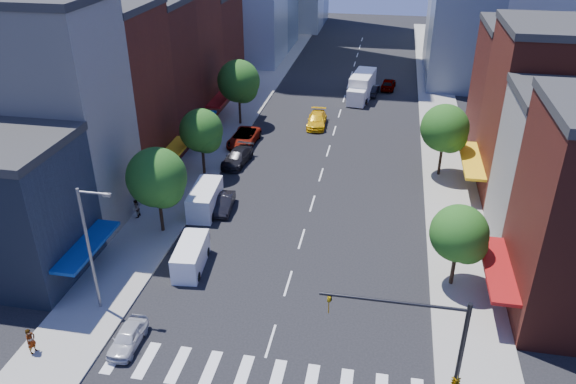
# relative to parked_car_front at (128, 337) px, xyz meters

# --- Properties ---
(ground) EXTENTS (220.00, 220.00, 0.00)m
(ground) POSITION_rel_parked_car_front_xyz_m (8.59, 1.97, -0.64)
(ground) COLOR black
(ground) RESTS_ON ground
(sidewalk_left) EXTENTS (5.00, 120.00, 0.15)m
(sidewalk_left) POSITION_rel_parked_car_front_xyz_m (-3.91, 41.97, -0.56)
(sidewalk_left) COLOR gray
(sidewalk_left) RESTS_ON ground
(sidewalk_right) EXTENTS (5.00, 120.00, 0.15)m
(sidewalk_right) POSITION_rel_parked_car_front_xyz_m (21.09, 41.97, -0.56)
(sidewalk_right) COLOR gray
(sidewalk_right) RESTS_ON ground
(crosswalk) EXTENTS (19.00, 3.00, 0.01)m
(crosswalk) POSITION_rel_parked_car_front_xyz_m (8.59, -1.03, -0.63)
(crosswalk) COLOR silver
(crosswalk) RESTS_ON ground
(bldg_left_1) EXTENTS (12.00, 8.00, 18.00)m
(bldg_left_1) POSITION_rel_parked_car_front_xyz_m (-12.41, 13.97, 8.36)
(bldg_left_1) COLOR #B6B2A8
(bldg_left_1) RESTS_ON ground
(bldg_left_2) EXTENTS (12.00, 9.00, 16.00)m
(bldg_left_2) POSITION_rel_parked_car_front_xyz_m (-12.41, 22.47, 7.36)
(bldg_left_2) COLOR #581D15
(bldg_left_2) RESTS_ON ground
(bldg_left_3) EXTENTS (12.00, 8.00, 15.00)m
(bldg_left_3) POSITION_rel_parked_car_front_xyz_m (-12.41, 30.97, 6.86)
(bldg_left_3) COLOR #501B14
(bldg_left_3) RESTS_ON ground
(bldg_left_4) EXTENTS (12.00, 9.00, 17.00)m
(bldg_left_4) POSITION_rel_parked_car_front_xyz_m (-12.41, 39.47, 7.86)
(bldg_left_4) COLOR #581D15
(bldg_left_4) RESTS_ON ground
(bldg_left_5) EXTENTS (12.00, 10.00, 13.00)m
(bldg_left_5) POSITION_rel_parked_car_front_xyz_m (-12.41, 48.97, 5.86)
(bldg_left_5) COLOR #501B14
(bldg_left_5) RESTS_ON ground
(bldg_right_2) EXTENTS (12.00, 10.00, 15.00)m
(bldg_right_2) POSITION_rel_parked_car_front_xyz_m (29.59, 25.97, 6.86)
(bldg_right_2) COLOR #581D15
(bldg_right_2) RESTS_ON ground
(bldg_right_3) EXTENTS (12.00, 10.00, 13.00)m
(bldg_right_3) POSITION_rel_parked_car_front_xyz_m (29.59, 35.97, 5.86)
(bldg_right_3) COLOR #501B14
(bldg_right_3) RESTS_ON ground
(traffic_signal) EXTENTS (7.24, 2.24, 8.00)m
(traffic_signal) POSITION_rel_parked_car_front_xyz_m (18.53, -2.53, 3.52)
(traffic_signal) COLOR black
(traffic_signal) RESTS_ON sidewalk_right
(streetlight) EXTENTS (2.25, 0.25, 9.00)m
(streetlight) POSITION_rel_parked_car_front_xyz_m (-3.22, 2.97, 4.64)
(streetlight) COLOR slate
(streetlight) RESTS_ON sidewalk_left
(tree_left_near) EXTENTS (4.80, 4.80, 7.30)m
(tree_left_near) POSITION_rel_parked_car_front_xyz_m (-2.76, 12.89, 4.23)
(tree_left_near) COLOR black
(tree_left_near) RESTS_ON sidewalk_left
(tree_left_mid) EXTENTS (4.20, 4.20, 6.65)m
(tree_left_mid) POSITION_rel_parked_car_front_xyz_m (-2.76, 23.89, 3.89)
(tree_left_mid) COLOR black
(tree_left_mid) RESTS_ON sidewalk_left
(tree_left_far) EXTENTS (5.00, 5.00, 7.75)m
(tree_left_far) POSITION_rel_parked_car_front_xyz_m (-2.76, 37.89, 4.56)
(tree_left_far) COLOR black
(tree_left_far) RESTS_ON sidewalk_left
(tree_right_near) EXTENTS (4.00, 4.00, 6.20)m
(tree_right_near) POSITION_rel_parked_car_front_xyz_m (20.24, 9.89, 3.55)
(tree_right_near) COLOR black
(tree_right_near) RESTS_ON sidewalk_right
(tree_right_far) EXTENTS (4.60, 4.60, 7.20)m
(tree_right_far) POSITION_rel_parked_car_front_xyz_m (20.24, 27.89, 4.23)
(tree_right_far) COLOR black
(tree_right_far) RESTS_ON sidewalk_right
(parked_car_front) EXTENTS (1.55, 3.76, 1.28)m
(parked_car_front) POSITION_rel_parked_car_front_xyz_m (0.00, 0.00, 0.00)
(parked_car_front) COLOR silver
(parked_car_front) RESTS_ON ground
(parked_car_second) EXTENTS (1.80, 4.15, 1.33)m
(parked_car_second) POSITION_rel_parked_car_front_xyz_m (1.09, 17.39, 0.03)
(parked_car_second) COLOR black
(parked_car_second) RESTS_ON ground
(parked_car_third) EXTENTS (2.97, 5.98, 1.63)m
(parked_car_third) POSITION_rel_parked_car_front_xyz_m (-0.91, 31.99, 0.18)
(parked_car_third) COLOR #999999
(parked_car_third) RESTS_ON ground
(parked_car_rear) EXTENTS (2.69, 5.38, 1.50)m
(parked_car_rear) POSITION_rel_parked_car_front_xyz_m (-0.29, 26.97, 0.11)
(parked_car_rear) COLOR black
(parked_car_rear) RESTS_ON ground
(cargo_van_near) EXTENTS (2.34, 4.88, 2.01)m
(cargo_van_near) POSITION_rel_parked_car_front_xyz_m (1.10, 8.49, 0.36)
(cargo_van_near) COLOR white
(cargo_van_near) RESTS_ON ground
(cargo_van_far) EXTENTS (2.47, 5.41, 2.25)m
(cargo_van_far) POSITION_rel_parked_car_front_xyz_m (-0.51, 16.91, 0.47)
(cargo_van_far) COLOR white
(cargo_van_far) RESTS_ON ground
(taxi) EXTENTS (2.42, 5.44, 1.55)m
(taxi) POSITION_rel_parked_car_front_xyz_m (6.31, 39.11, 0.14)
(taxi) COLOR yellow
(taxi) RESTS_ON ground
(traffic_car_oncoming) EXTENTS (1.98, 4.50, 1.44)m
(traffic_car_oncoming) POSITION_rel_parked_car_front_xyz_m (12.24, 52.36, 0.08)
(traffic_car_oncoming) COLOR black
(traffic_car_oncoming) RESTS_ON ground
(traffic_car_far) EXTENTS (2.23, 4.76, 1.58)m
(traffic_car_far) POSITION_rel_parked_car_front_xyz_m (14.38, 55.31, 0.15)
(traffic_car_far) COLOR #999999
(traffic_car_far) RESTS_ON ground
(box_truck) EXTENTS (3.46, 8.59, 3.36)m
(box_truck) POSITION_rel_parked_car_front_xyz_m (10.84, 50.58, 0.95)
(box_truck) COLOR white
(box_truck) RESTS_ON ground
(pedestrian_near) EXTENTS (0.55, 0.71, 1.74)m
(pedestrian_near) POSITION_rel_parked_car_front_xyz_m (-5.37, -1.75, 0.38)
(pedestrian_near) COLOR #999999
(pedestrian_near) RESTS_ON sidewalk_left
(pedestrian_far) EXTENTS (0.64, 0.81, 1.63)m
(pedestrian_far) POSITION_rel_parked_car_front_xyz_m (-5.91, 14.58, 0.33)
(pedestrian_far) COLOR #999999
(pedestrian_far) RESTS_ON sidewalk_left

